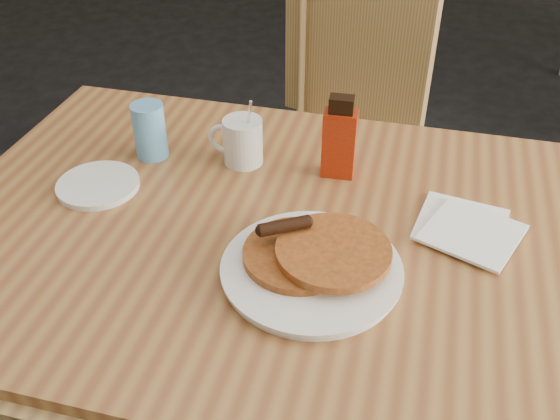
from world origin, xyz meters
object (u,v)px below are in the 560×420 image
Objects in this scene: coffee_mug at (242,140)px; main_table at (292,245)px; pancake_plate at (313,263)px; blue_tumbler at (150,131)px; chair_main_far at (347,110)px; syrup_bottle at (339,140)px.

main_table is at bearing -57.69° from coffee_mug.
blue_tumbler is at bearing 146.33° from pancake_plate.
coffee_mug is (-0.16, 0.19, 0.09)m from main_table.
chair_main_far is (-0.03, 0.76, -0.11)m from main_table.
pancake_plate is 1.74× the size of syrup_bottle.
blue_tumbler is (-0.39, -0.03, -0.02)m from syrup_bottle.
main_table is 0.40m from blue_tumbler.
blue_tumbler is at bearing -101.63° from chair_main_far.
coffee_mug reaches higher than blue_tumbler.
main_table is 4.56× the size of pancake_plate.
pancake_plate is at bearing -67.63° from chair_main_far.
blue_tumbler is (-0.35, 0.17, 0.10)m from main_table.
coffee_mug is at bearing 126.00° from pancake_plate.
pancake_plate is (0.08, -0.86, 0.17)m from chair_main_far.
coffee_mug is 0.20m from syrup_bottle.
pancake_plate is at bearing -60.28° from main_table.
main_table is 0.23m from syrup_bottle.
chair_main_far is at bearing 91.94° from main_table.
coffee_mug is (-0.21, 0.29, 0.03)m from pancake_plate.
syrup_bottle is at bearing 4.46° from blue_tumbler.
chair_main_far is 0.61m from syrup_bottle.
blue_tumbler is (-0.32, -0.59, 0.21)m from chair_main_far.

